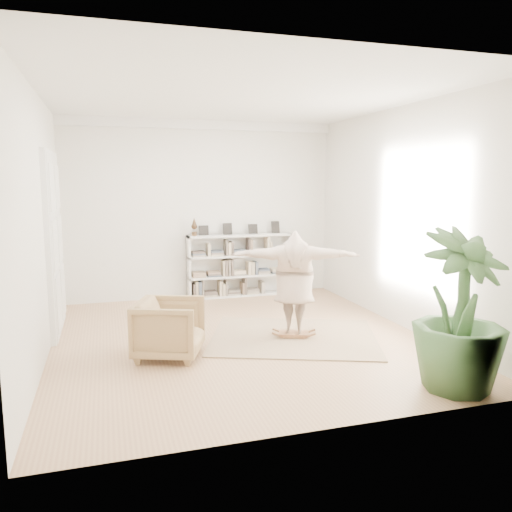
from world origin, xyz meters
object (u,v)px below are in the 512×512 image
Objects in this scene: person at (294,280)px; bookshelf at (240,266)px; armchair at (169,328)px; rocker_board at (294,334)px; houseplant at (460,311)px.

bookshelf is at bearing -67.90° from person.
armchair is at bearing 29.72° from person.
armchair is 2.02m from person.
rocker_board is (0.06, -3.03, -0.57)m from bookshelf.
rocker_board is at bearing -88.94° from bookshelf.
rocker_board is (1.93, 0.30, -0.34)m from armchair.
bookshelf is at bearing 102.24° from houseplant.
armchair is at bearing 146.08° from houseplant.
rocker_board is 0.27× the size of person.
bookshelf is 5.50m from houseplant.
bookshelf is 1.18× the size of houseplant.
houseplant reaches higher than person.
armchair is at bearing -119.49° from bookshelf.
person is 2.59m from houseplant.
person is (1.93, 0.30, 0.50)m from armchair.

